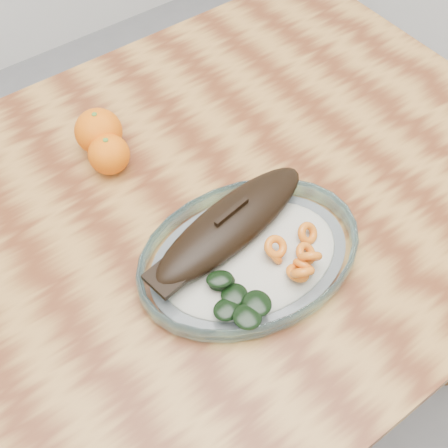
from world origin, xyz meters
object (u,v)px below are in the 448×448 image
Objects in this scene: dining_table at (184,252)px; plated_meal at (248,252)px; orange_right at (109,154)px; orange_left at (99,131)px.

plated_meal is (0.03, -0.12, 0.12)m from dining_table.
plated_meal is 10.16× the size of orange_right.
plated_meal reaches higher than orange_left.
plated_meal is at bearing -74.95° from orange_right.
orange_right is at bearing -100.76° from orange_left.
plated_meal is at bearing -78.82° from orange_left.
plated_meal is 8.70× the size of orange_left.
dining_table is at bearing 115.04° from plated_meal.
dining_table is 0.20m from orange_right.
orange_right is at bearing 104.08° from dining_table.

